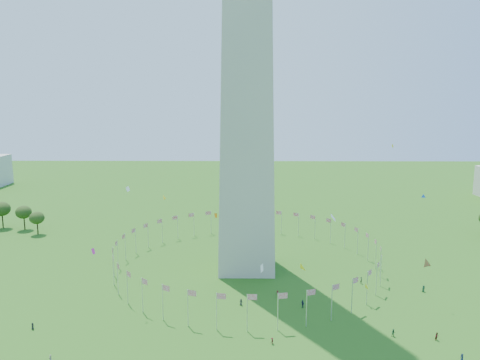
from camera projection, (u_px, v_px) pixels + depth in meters
name	position (u px, v px, depth m)	size (l,w,h in m)	color
ground	(247.00, 355.00, 96.15)	(600.00, 600.00, 0.00)	#225614
flag_ring	(247.00, 254.00, 144.61)	(80.24, 80.24, 9.00)	silver
crowd	(346.00, 357.00, 94.06)	(104.94, 78.39, 2.03)	#1E2847
kites_aloft	(310.00, 243.00, 116.18)	(98.83, 70.26, 35.17)	yellow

